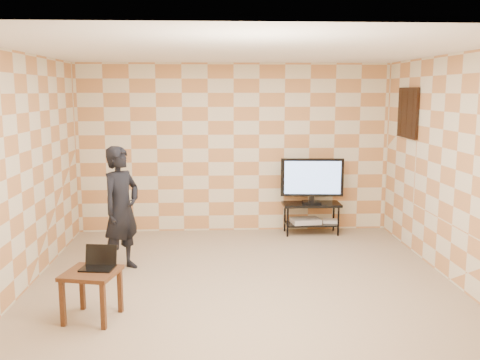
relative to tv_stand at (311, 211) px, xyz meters
name	(u,v)px	position (x,y,z in m)	size (l,w,h in m)	color
floor	(243,284)	(-1.23, -2.20, -0.36)	(5.00, 5.00, 0.00)	tan
wall_back	(234,148)	(-1.23, 0.30, 0.99)	(5.00, 0.02, 2.70)	beige
wall_front	(264,225)	(-1.23, -4.70, 0.99)	(5.00, 0.02, 2.70)	beige
wall_left	(20,173)	(-3.73, -2.20, 0.99)	(0.02, 5.00, 2.70)	beige
wall_right	(456,170)	(1.27, -2.20, 0.99)	(0.02, 5.00, 2.70)	beige
ceiling	(243,51)	(-1.23, -2.20, 2.34)	(5.00, 5.00, 0.02)	white
wall_art	(408,113)	(1.24, -0.65, 1.59)	(0.04, 0.72, 0.72)	black
tv_stand	(311,211)	(0.00, 0.00, 0.00)	(0.91, 0.41, 0.50)	black
tv	(312,178)	(0.00, 0.00, 0.53)	(0.99, 0.21, 0.72)	black
dvd_player	(306,221)	(-0.09, 0.01, -0.15)	(0.45, 0.32, 0.07)	#B2B2B4
game_console	(330,221)	(0.31, 0.02, -0.17)	(0.23, 0.17, 0.05)	silver
side_table	(91,280)	(-2.78, -3.11, 0.05)	(0.60, 0.60, 0.50)	#361C11
laptop	(99,263)	(-2.72, -3.01, 0.19)	(0.36, 0.30, 0.22)	black
person	(121,209)	(-2.72, -1.61, 0.43)	(0.58, 0.38, 1.59)	black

